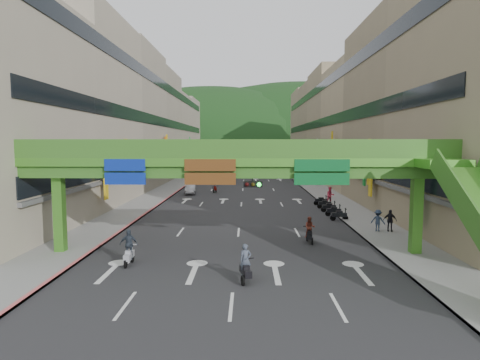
# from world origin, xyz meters

# --- Properties ---
(ground) EXTENTS (320.00, 320.00, 0.00)m
(ground) POSITION_xyz_m (0.00, 0.00, 0.00)
(ground) COLOR black
(ground) RESTS_ON ground
(road_slab) EXTENTS (18.00, 140.00, 0.02)m
(road_slab) POSITION_xyz_m (0.00, 50.00, 0.01)
(road_slab) COLOR #28282B
(road_slab) RESTS_ON ground
(sidewalk_left) EXTENTS (4.00, 140.00, 0.15)m
(sidewalk_left) POSITION_xyz_m (-11.00, 50.00, 0.07)
(sidewalk_left) COLOR gray
(sidewalk_left) RESTS_ON ground
(sidewalk_right) EXTENTS (4.00, 140.00, 0.15)m
(sidewalk_right) POSITION_xyz_m (11.00, 50.00, 0.07)
(sidewalk_right) COLOR gray
(sidewalk_right) RESTS_ON ground
(curb_left) EXTENTS (0.20, 140.00, 0.18)m
(curb_left) POSITION_xyz_m (-9.10, 50.00, 0.09)
(curb_left) COLOR #CC5959
(curb_left) RESTS_ON ground
(curb_right) EXTENTS (0.20, 140.00, 0.18)m
(curb_right) POSITION_xyz_m (9.10, 50.00, 0.09)
(curb_right) COLOR gray
(curb_right) RESTS_ON ground
(building_row_left) EXTENTS (12.80, 95.00, 19.00)m
(building_row_left) POSITION_xyz_m (-18.93, 50.00, 9.46)
(building_row_left) COLOR #9E937F
(building_row_left) RESTS_ON ground
(building_row_right) EXTENTS (12.80, 95.00, 19.00)m
(building_row_right) POSITION_xyz_m (18.93, 50.00, 9.46)
(building_row_right) COLOR gray
(building_row_right) RESTS_ON ground
(overpass_near) EXTENTS (28.00, 12.27, 7.10)m
(overpass_near) POSITION_xyz_m (0.93, 5.38, 5.21)
(overpass_near) COLOR #4C9E2D
(overpass_near) RESTS_ON ground
(overpass_far) EXTENTS (28.00, 2.20, 7.10)m
(overpass_far) POSITION_xyz_m (0.00, 65.00, 5.40)
(overpass_far) COLOR #4C9E2D
(overpass_far) RESTS_ON ground
(hill_left) EXTENTS (168.00, 140.00, 112.00)m
(hill_left) POSITION_xyz_m (-15.00, 160.00, 0.00)
(hill_left) COLOR #1C4419
(hill_left) RESTS_ON ground
(hill_right) EXTENTS (208.00, 176.00, 128.00)m
(hill_right) POSITION_xyz_m (25.00, 180.00, 0.00)
(hill_right) COLOR #1C4419
(hill_right) RESTS_ON ground
(bunting_string) EXTENTS (26.00, 0.36, 0.47)m
(bunting_string) POSITION_xyz_m (0.00, 30.00, 5.96)
(bunting_string) COLOR black
(bunting_string) RESTS_ON ground
(scooter_rider_near) EXTENTS (0.73, 1.58, 1.92)m
(scooter_rider_near) POSITION_xyz_m (0.59, 1.00, 0.88)
(scooter_rider_near) COLOR black
(scooter_rider_near) RESTS_ON ground
(scooter_rider_mid) EXTENTS (0.81, 1.59, 1.83)m
(scooter_rider_mid) POSITION_xyz_m (4.98, 8.87, 0.93)
(scooter_rider_mid) COLOR black
(scooter_rider_mid) RESTS_ON ground
(scooter_rider_left) EXTENTS (1.03, 1.60, 2.06)m
(scooter_rider_left) POSITION_xyz_m (-6.00, 3.61, 1.03)
(scooter_rider_left) COLOR #9A9BA3
(scooter_rider_left) RESTS_ON ground
(scooter_rider_far) EXTENTS (0.99, 1.58, 2.16)m
(scooter_rider_far) POSITION_xyz_m (-3.84, 36.61, 1.10)
(scooter_rider_far) COLOR maroon
(scooter_rider_far) RESTS_ON ground
(parked_scooter_row) EXTENTS (1.60, 9.35, 1.08)m
(parked_scooter_row) POSITION_xyz_m (8.80, 21.14, 0.52)
(parked_scooter_row) COLOR black
(parked_scooter_row) RESTS_ON ground
(car_silver) EXTENTS (1.74, 3.94, 1.26)m
(car_silver) POSITION_xyz_m (-7.00, 35.00, 0.63)
(car_silver) COLOR #9B9DA2
(car_silver) RESTS_ON ground
(car_yellow) EXTENTS (2.25, 4.68, 1.54)m
(car_yellow) POSITION_xyz_m (4.78, 71.15, 0.77)
(car_yellow) COLOR #F3A613
(car_yellow) RESTS_ON ground
(pedestrian_red) EXTENTS (0.98, 0.80, 1.90)m
(pedestrian_red) POSITION_xyz_m (9.80, 25.51, 0.95)
(pedestrian_red) COLOR #CB2E49
(pedestrian_red) RESTS_ON ground
(pedestrian_dark) EXTENTS (1.04, 0.59, 1.67)m
(pedestrian_dark) POSITION_xyz_m (11.57, 12.01, 0.83)
(pedestrian_dark) COLOR black
(pedestrian_dark) RESTS_ON ground
(pedestrian_blue) EXTENTS (0.91, 0.81, 1.65)m
(pedestrian_blue) POSITION_xyz_m (10.68, 12.04, 0.82)
(pedestrian_blue) COLOR #28364D
(pedestrian_blue) RESTS_ON ground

